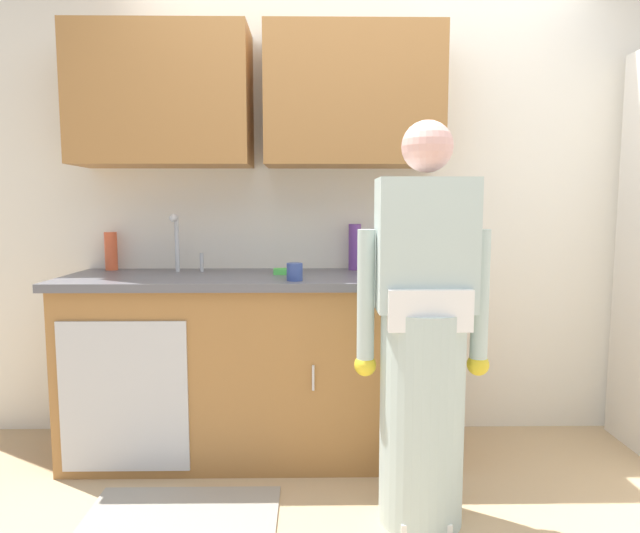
% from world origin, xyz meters
% --- Properties ---
extents(ground_plane, '(9.00, 9.00, 0.00)m').
position_xyz_m(ground_plane, '(0.00, 0.00, 0.00)').
color(ground_plane, tan).
extents(kitchen_wall_with_uppers, '(4.80, 0.44, 2.70)m').
position_xyz_m(kitchen_wall_with_uppers, '(-0.14, 0.99, 1.48)').
color(kitchen_wall_with_uppers, silver).
rests_on(kitchen_wall_with_uppers, ground).
extents(counter_cabinet, '(1.90, 0.62, 0.90)m').
position_xyz_m(counter_cabinet, '(-0.55, 0.70, 0.45)').
color(counter_cabinet, '#9E6B38').
rests_on(counter_cabinet, ground).
extents(countertop, '(1.96, 0.66, 0.04)m').
position_xyz_m(countertop, '(-0.55, 0.70, 0.92)').
color(countertop, '#595960').
rests_on(countertop, counter_cabinet).
extents(sink, '(0.50, 0.36, 0.35)m').
position_xyz_m(sink, '(-0.95, 0.71, 0.93)').
color(sink, '#B7BABF').
rests_on(sink, counter_cabinet).
extents(person_at_sink, '(0.55, 0.34, 1.62)m').
position_xyz_m(person_at_sink, '(0.18, 0.05, 0.69)').
color(person_at_sink, white).
rests_on(person_at_sink, ground).
extents(floor_mat, '(0.80, 0.50, 0.01)m').
position_xyz_m(floor_mat, '(-0.82, 0.05, 0.01)').
color(floor_mat, gray).
rests_on(floor_mat, ground).
extents(bottle_water_short, '(0.06, 0.06, 0.22)m').
position_xyz_m(bottle_water_short, '(0.33, 0.93, 1.05)').
color(bottle_water_short, '#2D8C4C').
rests_on(bottle_water_short, countertop).
extents(bottle_soap, '(0.07, 0.07, 0.21)m').
position_xyz_m(bottle_soap, '(-1.38, 0.94, 1.04)').
color(bottle_soap, '#E05933').
rests_on(bottle_soap, countertop).
extents(bottle_dish_liquid, '(0.07, 0.07, 0.25)m').
position_xyz_m(bottle_dish_liquid, '(-0.03, 0.93, 1.07)').
color(bottle_dish_liquid, '#66388C').
rests_on(bottle_dish_liquid, countertop).
extents(cup_by_sink, '(0.08, 0.08, 0.08)m').
position_xyz_m(cup_by_sink, '(-0.35, 0.48, 0.98)').
color(cup_by_sink, '#33478C').
rests_on(cup_by_sink, countertop).
extents(knife_on_counter, '(0.23, 0.13, 0.01)m').
position_xyz_m(knife_on_counter, '(0.16, 0.59, 0.94)').
color(knife_on_counter, silver).
rests_on(knife_on_counter, countertop).
extents(sponge, '(0.11, 0.07, 0.03)m').
position_xyz_m(sponge, '(-0.41, 0.73, 0.96)').
color(sponge, '#4CBF4C').
rests_on(sponge, countertop).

